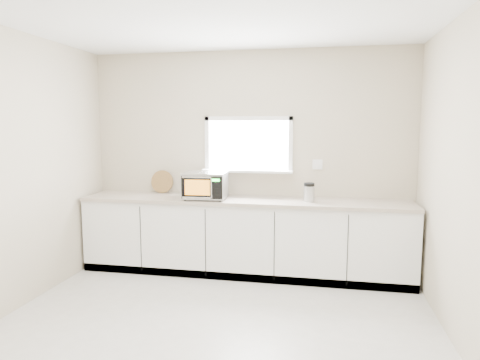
# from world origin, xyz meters

# --- Properties ---
(ground) EXTENTS (4.00, 4.00, 0.00)m
(ground) POSITION_xyz_m (0.00, 0.00, 0.00)
(ground) COLOR beige
(ground) RESTS_ON ground
(back_wall) EXTENTS (4.00, 0.17, 2.70)m
(back_wall) POSITION_xyz_m (0.00, 2.00, 1.36)
(back_wall) COLOR #B4A98F
(back_wall) RESTS_ON ground
(cabinets) EXTENTS (3.92, 0.60, 0.88)m
(cabinets) POSITION_xyz_m (0.00, 1.70, 0.44)
(cabinets) COLOR white
(cabinets) RESTS_ON ground
(countertop) EXTENTS (3.92, 0.64, 0.04)m
(countertop) POSITION_xyz_m (0.00, 1.69, 0.90)
(countertop) COLOR #BEAA9C
(countertop) RESTS_ON cabinets
(microwave) EXTENTS (0.52, 0.42, 0.32)m
(microwave) POSITION_xyz_m (-0.45, 1.60, 1.09)
(microwave) COLOR black
(microwave) RESTS_ON countertop
(knife_block) EXTENTS (0.14, 0.21, 0.28)m
(knife_block) POSITION_xyz_m (-0.58, 1.76, 1.04)
(knife_block) COLOR #492A1A
(knife_block) RESTS_ON countertop
(cutting_board) EXTENTS (0.29, 0.07, 0.29)m
(cutting_board) POSITION_xyz_m (-1.13, 1.94, 1.07)
(cutting_board) COLOR olive
(cutting_board) RESTS_ON countertop
(coffee_grinder) EXTENTS (0.16, 0.16, 0.22)m
(coffee_grinder) POSITION_xyz_m (0.77, 1.67, 1.03)
(coffee_grinder) COLOR #B8BBC0
(coffee_grinder) RESTS_ON countertop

